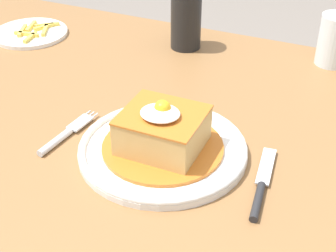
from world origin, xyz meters
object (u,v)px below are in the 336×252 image
main_plate (163,149)px  knife (260,191)px  fork (64,135)px  drinking_glass (334,43)px  soda_can (186,21)px  side_plate_fries (31,33)px

main_plate → knife: 0.17m
fork → knife: (0.33, -0.00, 0.00)m
main_plate → drinking_glass: 0.47m
drinking_glass → soda_can: bearing=-171.0°
main_plate → drinking_glass: (0.19, 0.43, 0.04)m
fork → soda_can: bearing=83.4°
fork → soda_can: soda_can is taller
soda_can → drinking_glass: bearing=9.0°
side_plate_fries → soda_can: bearing=13.8°
knife → side_plate_fries: size_ratio=0.97×
drinking_glass → main_plate: bearing=-113.8°
drinking_glass → side_plate_fries: drinking_glass is taller
knife → soda_can: 0.50m
main_plate → fork: (-0.17, -0.03, -0.00)m
fork → knife: size_ratio=0.86×
soda_can → drinking_glass: 0.31m
drinking_glass → fork: bearing=-127.8°
knife → drinking_glass: size_ratio=1.58×
fork → side_plate_fries: (-0.31, 0.32, -0.00)m
main_plate → drinking_glass: drinking_glass is taller
fork → side_plate_fries: bearing=133.4°
fork → drinking_glass: bearing=52.2°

